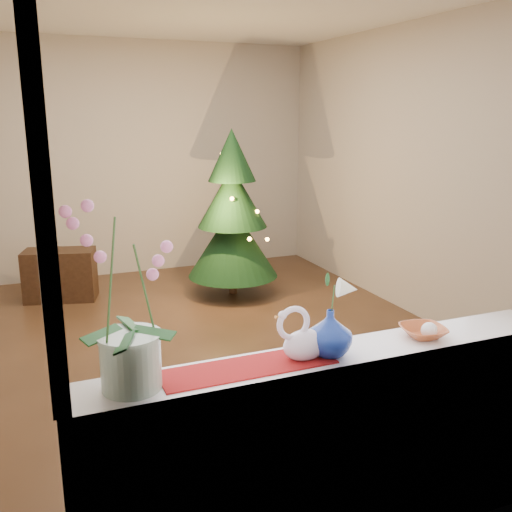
{
  "coord_description": "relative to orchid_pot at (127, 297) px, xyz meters",
  "views": [
    {
      "loc": [
        -1.13,
        -4.28,
        1.89
      ],
      "look_at": [
        0.05,
        -1.4,
        1.1
      ],
      "focal_mm": 40.0,
      "sensor_mm": 36.0,
      "label": 1
    }
  ],
  "objects": [
    {
      "name": "blue_vase",
      "position": [
        0.8,
        -0.02,
        -0.23
      ],
      "size": [
        0.26,
        0.26,
        0.22
      ],
      "primitive_type": "imported",
      "rotation": [
        0.0,
        0.0,
        0.27
      ],
      "color": "navy",
      "rests_on": "windowsill"
    },
    {
      "name": "swan",
      "position": [
        0.69,
        -0.01,
        -0.24
      ],
      "size": [
        0.28,
        0.2,
        0.22
      ],
      "primitive_type": null,
      "rotation": [
        0.0,
        0.0,
        0.37
      ],
      "color": "silver",
      "rests_on": "windowsill"
    },
    {
      "name": "runner",
      "position": [
        0.45,
        -0.0,
        -0.34
      ],
      "size": [
        0.7,
        0.2,
        0.01
      ],
      "primitive_type": "cube",
      "color": "maroon",
      "rests_on": "windowsill"
    },
    {
      "name": "window_apron",
      "position": [
        0.83,
        -0.09,
        -0.82
      ],
      "size": [
        2.2,
        0.08,
        0.88
      ],
      "primitive_type": "cube",
      "color": "white",
      "rests_on": "ground"
    },
    {
      "name": "wall_front",
      "position": [
        0.83,
        -0.13,
        0.09
      ],
      "size": [
        4.5,
        0.1,
        2.7
      ],
      "primitive_type": "cube",
      "color": "#BCB1A4",
      "rests_on": "ground"
    },
    {
      "name": "windowsill",
      "position": [
        0.83,
        -0.0,
        -0.36
      ],
      "size": [
        2.2,
        0.26,
        0.04
      ],
      "primitive_type": "cube",
      "color": "white",
      "rests_on": "window_apron"
    },
    {
      "name": "xmas_tree",
      "position": [
        1.69,
        3.6,
        -0.4
      ],
      "size": [
        1.17,
        1.17,
        1.74
      ],
      "primitive_type": null,
      "rotation": [
        0.0,
        0.0,
        0.28
      ],
      "color": "black",
      "rests_on": "ground"
    },
    {
      "name": "side_table",
      "position": [
        -0.02,
        4.08,
        -1.0
      ],
      "size": [
        0.77,
        0.52,
        0.53
      ],
      "primitive_type": "cube",
      "rotation": [
        0.0,
        0.0,
        -0.27
      ],
      "color": "black",
      "rests_on": "ground"
    },
    {
      "name": "orchid_pot",
      "position": [
        0.0,
        0.0,
        0.0
      ],
      "size": [
        0.3,
        0.3,
        0.69
      ],
      "primitive_type": null,
      "rotation": [
        0.0,
        0.0,
        0.3
      ],
      "color": "white",
      "rests_on": "windowsill"
    },
    {
      "name": "paperweight",
      "position": [
        1.3,
        -0.03,
        -0.31
      ],
      "size": [
        0.09,
        0.09,
        0.07
      ],
      "primitive_type": "sphere",
      "rotation": [
        0.0,
        0.0,
        -0.28
      ],
      "color": "silver",
      "rests_on": "windowsill"
    },
    {
      "name": "wall_back",
      "position": [
        0.83,
        4.87,
        0.09
      ],
      "size": [
        4.5,
        0.1,
        2.7
      ],
      "primitive_type": "cube",
      "color": "#BCB1A4",
      "rests_on": "ground"
    },
    {
      "name": "ground",
      "position": [
        0.83,
        2.37,
        -1.26
      ],
      "size": [
        5.0,
        5.0,
        0.0
      ],
      "primitive_type": "plane",
      "color": "#382517",
      "rests_on": "ground"
    },
    {
      "name": "window_frame",
      "position": [
        0.83,
        -0.1,
        0.44
      ],
      "size": [
        2.22,
        0.06,
        1.6
      ],
      "primitive_type": null,
      "color": "white",
      "rests_on": "windowsill"
    },
    {
      "name": "wall_right",
      "position": [
        3.08,
        2.37,
        0.09
      ],
      "size": [
        0.1,
        5.0,
        2.7
      ],
      "primitive_type": "cube",
      "color": "#BCB1A4",
      "rests_on": "ground"
    },
    {
      "name": "lily",
      "position": [
        0.8,
        -0.02,
        -0.04
      ],
      "size": [
        0.12,
        0.07,
        0.17
      ],
      "primitive_type": null,
      "color": "silver",
      "rests_on": "blue_vase"
    },
    {
      "name": "amber_dish",
      "position": [
        1.29,
        -0.0,
        -0.32
      ],
      "size": [
        0.19,
        0.19,
        0.04
      ],
      "primitive_type": "imported",
      "rotation": [
        0.0,
        0.0,
        -0.16
      ],
      "color": "#A24923",
      "rests_on": "windowsill"
    }
  ]
}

